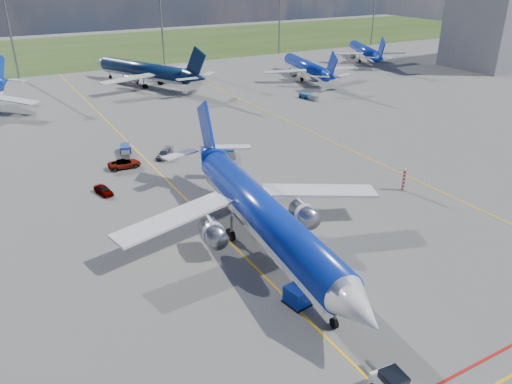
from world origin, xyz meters
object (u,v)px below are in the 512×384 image
bg_jet_n (146,85)px  uld_container (297,296)px  baggage_tug_c (125,151)px  baggage_tug_e (308,97)px  warning_post (404,180)px  service_car_b (125,164)px  service_car_c (165,154)px  bg_jet_ene (364,61)px  baggage_tug_w (230,153)px  main_airliner (263,246)px  service_car_a (103,190)px  bg_jet_ne (306,79)px

bg_jet_n → uld_container: bg_jet_n is taller
baggage_tug_c → baggage_tug_e: 47.39m
warning_post → service_car_b: bearing=139.1°
service_car_b → service_car_c: 6.68m
service_car_b → warning_post: bearing=-130.1°
service_car_c → bg_jet_ene: bearing=71.9°
service_car_b → baggage_tug_c: (1.74, 5.68, -0.11)m
baggage_tug_w → uld_container: bearing=-89.6°
service_car_b → baggage_tug_w: size_ratio=1.09×
baggage_tug_c → main_airliner: bearing=-66.9°
main_airliner → service_car_a: bearing=123.9°
baggage_tug_e → bg_jet_ne: bearing=44.9°
baggage_tug_e → bg_jet_n: bearing=119.3°
warning_post → service_car_a: size_ratio=0.88×
uld_container → service_car_c: (2.48, 40.27, -0.20)m
bg_jet_ene → baggage_tug_c: bearing=51.1°
uld_container → service_car_b: bearing=86.9°
baggage_tug_w → main_airliner: bearing=-91.2°
service_car_a → service_car_b: bearing=42.7°
bg_jet_n → service_car_c: bearing=51.1°
baggage_tug_c → bg_jet_ene: bearing=42.9°
service_car_c → service_car_b: bearing=-129.1°
baggage_tug_w → service_car_a: bearing=-148.6°
bg_jet_n → baggage_tug_w: 54.73m
bg_jet_n → service_car_c: 52.25m
main_airliner → service_car_c: size_ratio=10.20×
bg_jet_n → uld_container: 92.16m
service_car_a → baggage_tug_w: size_ratio=0.79×
uld_container → baggage_tug_c: bearing=84.0°
warning_post → main_airliner: bearing=-171.6°
bg_jet_ne → service_car_b: bg_jet_ne is taller
uld_container → main_airliner: bearing=67.5°
baggage_tug_w → baggage_tug_c: baggage_tug_c is taller
warning_post → baggage_tug_c: size_ratio=0.56×
warning_post → baggage_tug_e: (17.01, 46.35, -1.00)m
bg_jet_ene → uld_container: bearing=70.4°
service_car_a → baggage_tug_c: 14.95m
warning_post → bg_jet_n: bg_jet_n is taller
warning_post → bg_jet_ene: bg_jet_ene is taller
warning_post → baggage_tug_c: bearing=131.7°
bg_jet_n → service_car_b: size_ratio=8.51×
warning_post → main_airliner: (-23.27, -3.43, -1.50)m
main_airliner → baggage_tug_e: 64.04m
uld_container → service_car_b: uld_container is taller
service_car_a → service_car_b: service_car_b is taller
bg_jet_ene → main_airliner: 115.23m
main_airliner → service_car_a: (-11.41, 21.52, 0.58)m
bg_jet_ne → service_car_a: bg_jet_ne is taller
bg_jet_ne → baggage_tug_e: 21.53m
service_car_a → baggage_tug_w: service_car_a is taller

